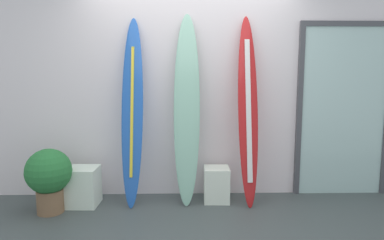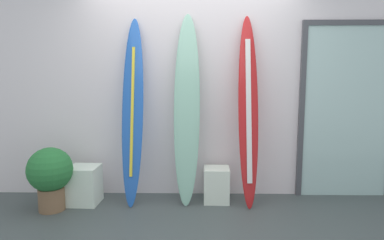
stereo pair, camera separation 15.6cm
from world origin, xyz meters
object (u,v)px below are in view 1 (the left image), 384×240
display_block_left (217,184)px  potted_plant (49,176)px  display_block_center (83,186)px  surfboard_crimson (248,111)px  glass_door (343,107)px  surfboard_cobalt (132,111)px  surfboard_seafoam (187,109)px

display_block_left → potted_plant: size_ratio=0.58×
display_block_left → display_block_center: bearing=-176.9°
display_block_left → surfboard_crimson: bearing=-4.5°
glass_door → display_block_center: bearing=-174.1°
display_block_left → surfboard_cobalt: bearing=-179.7°
display_block_left → glass_door: (1.55, 0.23, 0.87)m
surfboard_crimson → display_block_center: surfboard_crimson is taller
surfboard_seafoam → display_block_center: surfboard_seafoam is taller
surfboard_seafoam → glass_door: bearing=6.5°
potted_plant → display_block_left: bearing=9.0°
potted_plant → glass_door: bearing=8.8°
surfboard_cobalt → potted_plant: (-0.85, -0.28, -0.65)m
display_block_center → potted_plant: bearing=-145.3°
surfboard_crimson → display_block_center: (-1.85, -0.06, -0.84)m
surfboard_cobalt → glass_door: bearing=5.5°
surfboard_crimson → glass_door: (1.21, 0.26, 0.02)m
display_block_left → potted_plant: bearing=-171.0°
surfboard_seafoam → potted_plant: surfboard_seafoam is taller
surfboard_seafoam → potted_plant: (-1.46, -0.31, -0.67)m
surfboard_seafoam → glass_door: 1.90m
surfboard_cobalt → display_block_left: bearing=0.3°
display_block_center → glass_door: (3.06, 0.32, 0.86)m
surfboard_crimson → glass_door: size_ratio=1.02×
surfboard_cobalt → glass_door: 2.51m
surfboard_crimson → potted_plant: 2.26m
display_block_left → glass_door: glass_door is taller
display_block_center → potted_plant: size_ratio=0.62×
surfboard_cobalt → display_block_left: surfboard_cobalt is taller
surfboard_cobalt → surfboard_seafoam: 0.61m
surfboard_crimson → glass_door: surfboard_crimson is taller
surfboard_cobalt → display_block_center: size_ratio=4.89×
surfboard_seafoam → display_block_left: 0.94m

